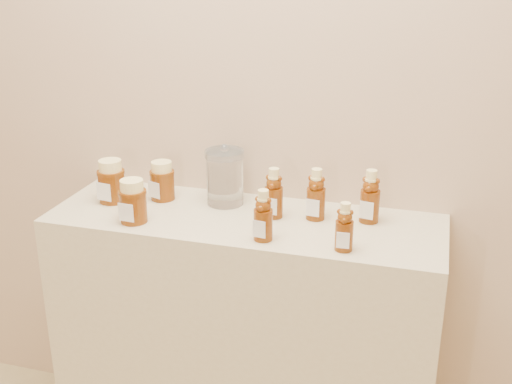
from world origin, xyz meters
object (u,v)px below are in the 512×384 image
(bear_bottle_back_left, at_px, (274,190))
(bear_bottle_front_left, at_px, (263,212))
(display_table, at_px, (245,344))
(glass_canister, at_px, (225,175))
(honey_jar_left, at_px, (111,181))

(bear_bottle_back_left, xyz_separation_m, bear_bottle_front_left, (0.01, -0.16, -0.00))
(display_table, bearing_deg, glass_canister, 133.52)
(display_table, height_order, glass_canister, glass_canister)
(display_table, bearing_deg, bear_bottle_front_left, -53.65)
(display_table, xyz_separation_m, glass_canister, (-0.09, 0.10, 0.55))
(display_table, distance_m, glass_canister, 0.56)
(bear_bottle_back_left, bearing_deg, display_table, -154.13)
(honey_jar_left, distance_m, glass_canister, 0.36)
(bear_bottle_front_left, bearing_deg, glass_canister, 137.79)
(display_table, distance_m, bear_bottle_front_left, 0.56)
(bear_bottle_front_left, height_order, glass_canister, glass_canister)
(bear_bottle_back_left, bearing_deg, bear_bottle_front_left, -81.41)
(display_table, bearing_deg, bear_bottle_back_left, 21.73)
(glass_canister, bearing_deg, bear_bottle_front_left, -50.41)
(honey_jar_left, relative_size, glass_canister, 0.73)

